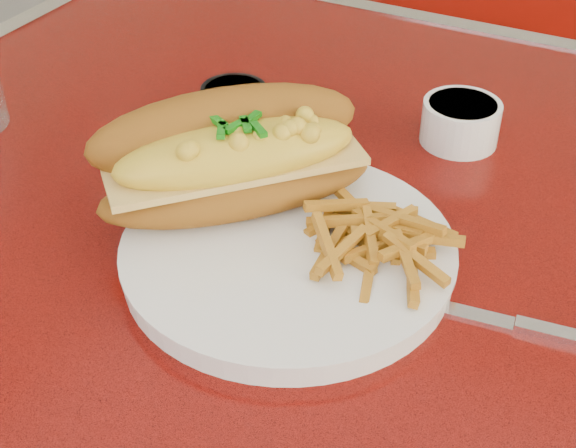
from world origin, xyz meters
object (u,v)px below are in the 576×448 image
at_px(gravy_ramekin, 461,121).
at_px(knife, 503,321).
at_px(fork, 319,229).
at_px(booth_bench_far, 535,189).
at_px(diner_table, 402,330).
at_px(mac_hoagie, 233,156).
at_px(dinner_plate, 288,253).
at_px(sauce_cup_left, 234,101).

relative_size(gravy_ramekin, knife, 0.48).
bearing_deg(fork, knife, -119.26).
bearing_deg(gravy_ramekin, booth_bench_far, 89.92).
xyz_separation_m(diner_table, fork, (-0.05, -0.10, 0.18)).
distance_m(booth_bench_far, knife, 1.05).
bearing_deg(knife, diner_table, 126.13).
bearing_deg(gravy_ramekin, diner_table, -89.56).
relative_size(fork, knife, 0.74).
height_order(mac_hoagie, knife, mac_hoagie).
bearing_deg(fork, booth_bench_far, -25.97).
distance_m(mac_hoagie, gravy_ramekin, 0.26).
distance_m(booth_bench_far, dinner_plate, 1.06).
bearing_deg(dinner_plate, diner_table, 63.53).
bearing_deg(knife, booth_bench_far, 89.94).
xyz_separation_m(mac_hoagie, sauce_cup_left, (-0.09, 0.15, -0.04)).
relative_size(dinner_plate, sauce_cup_left, 3.66).
bearing_deg(fork, gravy_ramekin, -35.84).
relative_size(booth_bench_far, dinner_plate, 4.40).
height_order(booth_bench_far, gravy_ramekin, booth_bench_far).
bearing_deg(diner_table, gravy_ramekin, 90.44).
xyz_separation_m(diner_table, mac_hoagie, (-0.13, -0.09, 0.22)).
relative_size(diner_table, sauce_cup_left, 16.51).
bearing_deg(sauce_cup_left, fork, -42.25).
distance_m(fork, gravy_ramekin, 0.22).
bearing_deg(diner_table, fork, -117.52).
bearing_deg(booth_bench_far, dinner_plate, -93.93).
height_order(diner_table, mac_hoagie, mac_hoagie).
distance_m(dinner_plate, fork, 0.03).
bearing_deg(sauce_cup_left, booth_bench_far, 73.37).
bearing_deg(mac_hoagie, fork, -49.52).
height_order(booth_bench_far, dinner_plate, booth_bench_far).
xyz_separation_m(diner_table, dinner_plate, (-0.06, -0.13, 0.17)).
height_order(diner_table, dinner_plate, dinner_plate).
xyz_separation_m(booth_bench_far, knife, (0.11, -0.93, 0.49)).
height_order(sauce_cup_left, knife, sauce_cup_left).
bearing_deg(knife, fork, 166.64).
distance_m(dinner_plate, gravy_ramekin, 0.26).
relative_size(sauce_cup_left, knife, 0.41).
height_order(fork, sauce_cup_left, sauce_cup_left).
relative_size(booth_bench_far, gravy_ramekin, 13.67).
xyz_separation_m(mac_hoagie, gravy_ramekin, (0.13, 0.21, -0.04)).
bearing_deg(fork, dinner_plate, 134.42).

